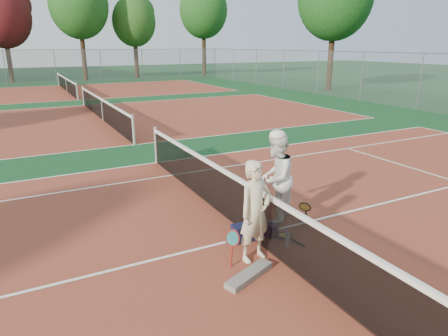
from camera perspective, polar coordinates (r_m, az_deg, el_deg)
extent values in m
plane|color=#0F3A1B|center=(7.59, 3.73, -9.72)|extent=(130.00, 130.00, 0.00)
cube|color=brown|center=(7.58, 3.73, -9.70)|extent=(23.77, 10.97, 0.01)
cube|color=brown|center=(19.89, -16.87, 6.56)|extent=(23.77, 10.97, 0.01)
cube|color=brown|center=(33.13, -21.49, 10.11)|extent=(23.77, 10.97, 0.01)
imported|color=beige|center=(6.50, 4.48, -6.20)|extent=(0.69, 0.52, 1.70)
imported|color=white|center=(7.96, 7.42, -1.42)|extent=(1.12, 1.08, 1.81)
cube|color=black|center=(7.37, 2.75, -9.20)|extent=(0.40, 0.28, 0.31)
cube|color=#26102C|center=(7.60, 6.61, -8.79)|extent=(0.33, 0.34, 0.23)
cube|color=slate|center=(6.35, 3.63, -15.01)|extent=(0.96, 0.56, 0.10)
cylinder|color=#A8BFD5|center=(7.20, 8.99, -10.14)|extent=(0.09, 0.09, 0.30)
cylinder|color=#382314|center=(43.16, -28.40, 13.79)|extent=(0.44, 0.44, 4.69)
ellipsoid|color=#450E11|center=(43.22, -29.09, 18.41)|extent=(4.88, 4.88, 5.61)
cylinder|color=#382314|center=(43.11, -19.46, 15.48)|extent=(0.44, 0.44, 5.65)
ellipsoid|color=#184C15|center=(43.26, -20.05, 21.07)|extent=(5.52, 5.52, 6.35)
cylinder|color=#382314|center=(44.88, -12.45, 15.38)|extent=(0.44, 0.44, 4.58)
ellipsoid|color=#1E4A15|center=(44.92, -12.74, 19.76)|extent=(4.43, 4.43, 5.10)
cylinder|color=#382314|center=(47.08, -2.88, 16.46)|extent=(0.44, 0.44, 5.64)
ellipsoid|color=#164714|center=(47.21, -2.96, 21.60)|extent=(5.27, 5.27, 6.06)
cylinder|color=#382314|center=(32.79, 15.02, 15.44)|extent=(0.44, 0.44, 5.47)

